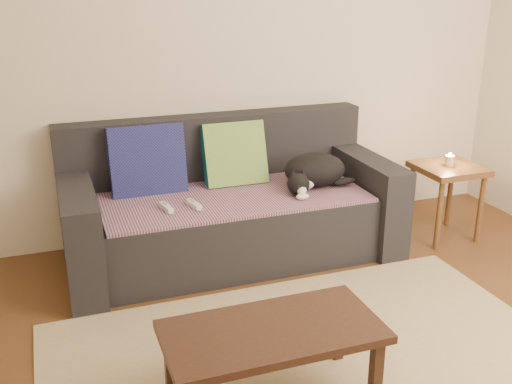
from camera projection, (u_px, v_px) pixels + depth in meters
back_wall at (208, 48)px, 3.95m from camera, size 4.50×0.04×2.60m
sofa at (230, 209)px, 3.91m from camera, size 2.10×0.94×0.87m
throw_blanket at (234, 197)px, 3.78m from camera, size 1.66×0.74×0.02m
cushion_navy at (147, 163)px, 3.79m from camera, size 0.47×0.20×0.49m
cushion_green at (234, 154)px, 3.97m from camera, size 0.42×0.23×0.43m
cat at (314, 171)px, 3.90m from camera, size 0.50×0.39×0.22m
wii_remote_a at (166, 207)px, 3.54m from camera, size 0.06×0.15×0.03m
wii_remote_b at (194, 204)px, 3.58m from camera, size 0.07×0.15×0.03m
side_table at (448, 178)px, 4.12m from camera, size 0.42×0.42×0.52m
candle at (450, 160)px, 4.08m from camera, size 0.06×0.06×0.09m
rug at (323, 377)px, 2.75m from camera, size 2.50×1.80×0.01m
coffee_table at (272, 338)px, 2.50m from camera, size 0.92×0.46×0.37m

